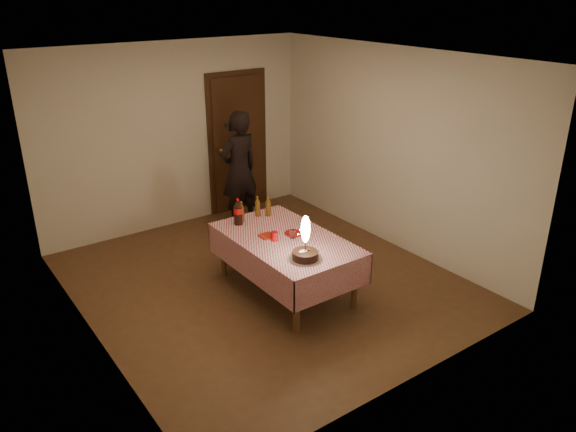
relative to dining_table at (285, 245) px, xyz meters
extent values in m
cube|color=brown|center=(-0.08, 0.31, -0.58)|extent=(4.00, 4.50, 0.01)
cube|color=silver|center=(-0.08, 2.56, 0.72)|extent=(4.00, 0.04, 2.60)
cube|color=silver|center=(-0.08, -1.94, 0.72)|extent=(4.00, 0.04, 2.60)
cube|color=silver|center=(-2.08, 0.31, 0.72)|extent=(0.04, 4.50, 2.60)
cube|color=silver|center=(1.92, 0.31, 0.72)|extent=(0.04, 4.50, 2.60)
cube|color=silver|center=(-0.08, 0.31, 2.02)|extent=(4.00, 4.50, 0.04)
cube|color=#472814|center=(0.92, 2.53, 0.45)|extent=(0.85, 0.05, 2.05)
sphere|color=#B28C33|center=(0.60, 2.48, 0.42)|extent=(0.06, 0.06, 0.06)
cube|color=brown|center=(0.00, 0.00, 0.06)|extent=(0.90, 1.60, 0.04)
cylinder|color=brown|center=(-0.39, -0.74, -0.27)|extent=(0.07, 0.07, 0.62)
cylinder|color=brown|center=(0.39, -0.74, -0.27)|extent=(0.07, 0.07, 0.62)
cylinder|color=brown|center=(-0.39, 0.74, -0.27)|extent=(0.07, 0.07, 0.62)
cylinder|color=brown|center=(0.39, 0.74, -0.27)|extent=(0.07, 0.07, 0.62)
cube|color=beige|center=(0.00, 0.00, 0.09)|extent=(1.02, 1.72, 0.01)
cube|color=beige|center=(0.00, -0.85, -0.09)|extent=(1.02, 0.01, 0.34)
cube|color=beige|center=(0.00, 0.85, -0.09)|extent=(1.02, 0.01, 0.34)
cube|color=beige|center=(-0.50, 0.00, -0.09)|extent=(0.01, 1.72, 0.34)
cube|color=beige|center=(0.50, 0.00, -0.09)|extent=(0.01, 1.72, 0.34)
cylinder|color=white|center=(-0.14, -0.55, 0.10)|extent=(0.34, 0.34, 0.01)
cylinder|color=black|center=(-0.14, -0.55, 0.14)|extent=(0.27, 0.27, 0.08)
cylinder|color=white|center=(-0.16, -0.53, 0.18)|extent=(0.07, 0.07, 0.00)
sphere|color=red|center=(-0.11, -0.56, 0.19)|extent=(0.02, 0.02, 0.02)
cube|color=#19721E|center=(-0.09, -0.57, 0.18)|extent=(0.02, 0.01, 0.00)
cube|color=#19721E|center=(-0.12, -0.57, 0.18)|extent=(0.01, 0.02, 0.00)
cylinder|color=#262628|center=(-0.14, -0.55, 0.24)|extent=(0.01, 0.01, 0.12)
ellipsoid|color=#FFF2BF|center=(-0.14, -0.55, 0.43)|extent=(0.09, 0.09, 0.29)
sphere|color=white|center=(-0.14, -0.55, 0.32)|extent=(0.04, 0.04, 0.04)
cylinder|color=#A80F0B|center=(0.14, 0.03, 0.10)|extent=(0.22, 0.22, 0.01)
cylinder|color=#BA0C11|center=(-0.14, 0.02, 0.14)|extent=(0.08, 0.08, 0.10)
cylinder|color=silver|center=(0.06, -0.04, 0.14)|extent=(0.07, 0.07, 0.09)
cube|color=#AF2614|center=(-0.15, 0.14, 0.10)|extent=(0.15, 0.15, 0.02)
cylinder|color=black|center=(-0.23, 0.63, 0.20)|extent=(0.10, 0.10, 0.22)
cylinder|color=red|center=(-0.23, 0.63, 0.26)|extent=(0.10, 0.10, 0.07)
cone|color=black|center=(-0.23, 0.63, 0.35)|extent=(0.10, 0.10, 0.08)
cylinder|color=red|center=(-0.23, 0.63, 0.40)|extent=(0.03, 0.03, 0.02)
cylinder|color=#5C3D0F|center=(-0.16, 0.68, 0.18)|extent=(0.06, 0.06, 0.18)
cone|color=#5C3D0F|center=(-0.16, 0.68, 0.30)|extent=(0.06, 0.06, 0.06)
cylinder|color=olive|center=(-0.16, 0.68, 0.34)|extent=(0.02, 0.02, 0.02)
cylinder|color=#5C3D0F|center=(0.20, 0.65, 0.18)|extent=(0.06, 0.06, 0.18)
cone|color=#5C3D0F|center=(0.20, 0.65, 0.30)|extent=(0.06, 0.06, 0.06)
cylinder|color=olive|center=(0.20, 0.65, 0.34)|extent=(0.02, 0.02, 0.02)
cylinder|color=#5C3D0F|center=(0.10, 0.72, 0.18)|extent=(0.06, 0.06, 0.18)
cone|color=#5C3D0F|center=(0.10, 0.72, 0.30)|extent=(0.06, 0.06, 0.06)
cylinder|color=olive|center=(0.10, 0.72, 0.34)|extent=(0.02, 0.02, 0.02)
imported|color=black|center=(0.56, 1.92, 0.27)|extent=(0.66, 0.48, 1.70)
cube|color=black|center=(0.55, 2.05, 0.87)|extent=(0.14, 0.11, 0.10)
cylinder|color=black|center=(0.54, 2.13, 0.87)|extent=(0.09, 0.09, 0.08)
camera|label=1|loc=(-3.28, -4.62, 2.71)|focal=35.00mm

